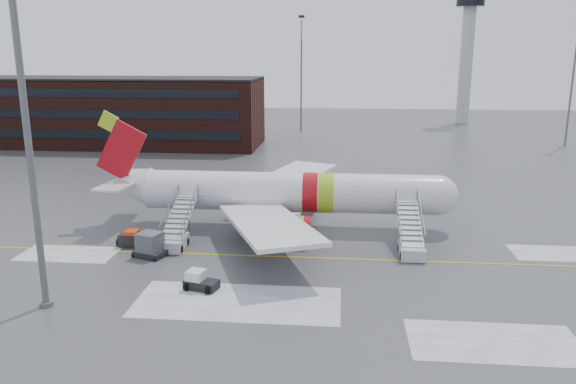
# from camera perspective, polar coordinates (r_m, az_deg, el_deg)

# --- Properties ---
(ground) EXTENTS (260.00, 260.00, 0.00)m
(ground) POSITION_cam_1_polar(r_m,az_deg,el_deg) (47.79, 4.19, -6.32)
(ground) COLOR #494C4F
(ground) RESTS_ON ground
(airliner) EXTENTS (35.03, 32.97, 11.18)m
(airliner) POSITION_cam_1_polar(r_m,az_deg,el_deg) (54.15, -0.80, -0.07)
(airliner) COLOR silver
(airliner) RESTS_ON ground
(airstair_fwd) EXTENTS (2.05, 7.70, 3.48)m
(airstair_fwd) POSITION_cam_1_polar(r_m,az_deg,el_deg) (48.62, 12.36, -4.93)
(airstair_fwd) COLOR #B5B7BD
(airstair_fwd) RESTS_ON ground
(airstair_aft) EXTENTS (2.05, 7.70, 3.48)m
(airstair_aft) POSITION_cam_1_polar(r_m,az_deg,el_deg) (50.28, -11.32, -4.24)
(airstair_aft) COLOR #A6A9AD
(airstair_aft) RESTS_ON ground
(pushback_tug) EXTENTS (2.64, 2.23, 1.37)m
(pushback_tug) POSITION_cam_1_polar(r_m,az_deg,el_deg) (41.28, -8.98, -8.92)
(pushback_tug) COLOR black
(pushback_tug) RESTS_ON ground
(uld_container) EXTENTS (2.94, 2.51, 2.04)m
(uld_container) POSITION_cam_1_polar(r_m,az_deg,el_deg) (48.30, -13.84, -5.28)
(uld_container) COLOR black
(uld_container) RESTS_ON ground
(baggage_tractor) EXTENTS (2.81, 1.36, 1.44)m
(baggage_tractor) POSITION_cam_1_polar(r_m,az_deg,el_deg) (51.25, -15.54, -4.67)
(baggage_tractor) COLOR black
(baggage_tractor) RESTS_ON ground
(light_mast_near) EXTENTS (1.20, 1.20, 27.31)m
(light_mast_near) POSITION_cam_1_polar(r_m,az_deg,el_deg) (38.44, -25.34, 8.97)
(light_mast_near) COLOR #595B60
(light_mast_near) RESTS_ON ground
(terminal_building) EXTENTS (62.00, 16.11, 12.30)m
(terminal_building) POSITION_cam_1_polar(r_m,az_deg,el_deg) (110.29, -19.32, 7.78)
(terminal_building) COLOR #3F1E16
(terminal_building) RESTS_ON ground
(control_tower) EXTENTS (6.40, 6.40, 30.00)m
(control_tower) POSITION_cam_1_polar(r_m,az_deg,el_deg) (142.89, 17.77, 14.18)
(control_tower) COLOR #B2B5BA
(control_tower) RESTS_ON ground
(light_mast_far_ne) EXTENTS (1.20, 1.20, 24.25)m
(light_mast_far_ne) POSITION_cam_1_polar(r_m,az_deg,el_deg) (114.56, 27.05, 11.10)
(light_mast_far_ne) COLOR #595B60
(light_mast_far_ne) RESTS_ON ground
(light_mast_far_n) EXTENTS (1.20, 1.20, 24.25)m
(light_mast_far_n) POSITION_cam_1_polar(r_m,az_deg,el_deg) (123.18, 1.36, 12.67)
(light_mast_far_n) COLOR #595B60
(light_mast_far_n) RESTS_ON ground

